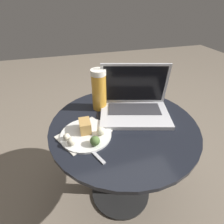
% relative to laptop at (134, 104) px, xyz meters
% --- Properties ---
extents(ground_plane, '(6.00, 6.00, 0.00)m').
position_rel_laptop_xyz_m(ground_plane, '(-0.08, -0.07, -0.59)').
color(ground_plane, '#726656').
extents(table, '(0.66, 0.66, 0.54)m').
position_rel_laptop_xyz_m(table, '(-0.08, -0.07, -0.19)').
color(table, black).
rests_on(table, ground_plane).
extents(napkin, '(0.24, 0.22, 0.00)m').
position_rel_laptop_xyz_m(napkin, '(-0.26, -0.10, -0.05)').
color(napkin, silver).
rests_on(napkin, table).
extents(laptop, '(0.37, 0.30, 0.23)m').
position_rel_laptop_xyz_m(laptop, '(0.00, 0.00, 0.00)').
color(laptop, silver).
rests_on(laptop, table).
extents(beer_glass, '(0.07, 0.07, 0.20)m').
position_rel_laptop_xyz_m(beer_glass, '(-0.15, 0.09, 0.05)').
color(beer_glass, gold).
rests_on(beer_glass, table).
extents(snack_plate, '(0.21, 0.21, 0.06)m').
position_rel_laptop_xyz_m(snack_plate, '(-0.25, -0.11, -0.03)').
color(snack_plate, silver).
rests_on(snack_plate, table).
extents(fork, '(0.10, 0.19, 0.00)m').
position_rel_laptop_xyz_m(fork, '(-0.26, -0.16, -0.05)').
color(fork, '#B2B2B7').
rests_on(fork, table).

